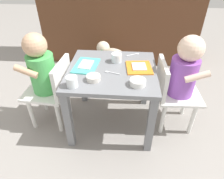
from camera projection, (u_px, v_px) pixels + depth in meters
name	position (u px, v px, depth m)	size (l,w,h in m)	color
ground_plane	(112.00, 121.00, 1.52)	(7.00, 7.00, 0.00)	gray
kitchen_cabinet_back	(120.00, 12.00, 2.09)	(1.63, 0.39, 1.04)	#56331E
dining_table	(112.00, 80.00, 1.30)	(0.56, 0.53, 0.45)	slate
seated_child_left	(44.00, 72.00, 1.28)	(0.30, 0.30, 0.68)	white
seated_child_right	(182.00, 74.00, 1.26)	(0.29, 0.29, 0.68)	white
dog	(115.00, 59.00, 1.85)	(0.39, 0.40, 0.34)	beige
food_tray_left	(86.00, 65.00, 1.28)	(0.16, 0.22, 0.02)	#4CC6BC
food_tray_right	(139.00, 67.00, 1.26)	(0.17, 0.19, 0.02)	orange
water_cup_left	(117.00, 58.00, 1.32)	(0.07, 0.07, 0.06)	white
water_cup_right	(72.00, 82.00, 1.09)	(0.06, 0.06, 0.06)	white
veggie_bowl_far	(138.00, 82.00, 1.10)	(0.09, 0.09, 0.03)	white
veggie_bowl_near	(93.00, 78.00, 1.14)	(0.08, 0.08, 0.03)	silver
spoon_by_left_tray	(111.00, 72.00, 1.21)	(0.10, 0.04, 0.01)	silver
spoon_by_right_tray	(134.00, 54.00, 1.41)	(0.09, 0.06, 0.01)	silver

